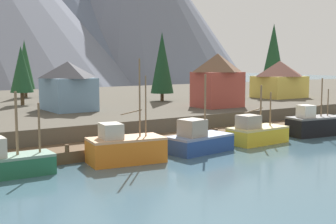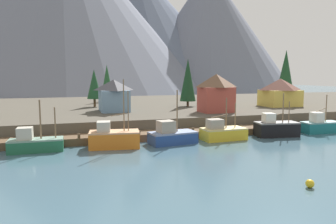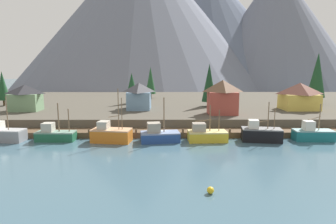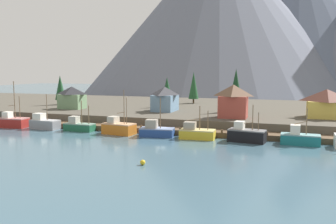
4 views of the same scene
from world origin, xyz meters
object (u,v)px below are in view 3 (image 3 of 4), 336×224
(fishing_boat_yellow, at_px, (206,135))
(channel_buoy, at_px, (210,190))
(fishing_boat_blue, at_px, (159,135))
(fishing_boat_black, at_px, (261,134))
(house_green, at_px, (25,97))
(conifer_mid_right, at_px, (209,83))
(conifer_back_left, at_px, (132,85))
(fishing_boat_grey, at_px, (4,134))
(house_yellow, at_px, (299,96))
(conifer_near_right, at_px, (151,80))
(fishing_boat_teal, at_px, (312,134))
(house_red, at_px, (223,97))
(conifer_mid_left, at_px, (3,86))
(house_blue, at_px, (139,96))
(fishing_boat_orange, at_px, (111,134))
(conifer_near_left, at_px, (317,75))
(fishing_boat_green, at_px, (55,135))

(fishing_boat_yellow, xyz_separation_m, channel_buoy, (-2.28, -19.89, -0.71))
(fishing_boat_blue, relative_size, fishing_boat_black, 1.10)
(house_green, relative_size, conifer_mid_right, 0.63)
(fishing_boat_yellow, distance_m, conifer_back_left, 33.28)
(fishing_boat_grey, xyz_separation_m, house_yellow, (56.37, 18.00, 4.35))
(conifer_near_right, bearing_deg, fishing_boat_teal, -54.74)
(fishing_boat_black, relative_size, conifer_back_left, 0.83)
(fishing_boat_blue, relative_size, house_red, 1.05)
(fishing_boat_yellow, relative_size, conifer_near_right, 0.68)
(house_green, distance_m, conifer_mid_left, 12.53)
(house_blue, bearing_deg, conifer_near_right, 86.25)
(conifer_back_left, height_order, channel_buoy, conifer_back_left)
(conifer_mid_left, xyz_separation_m, conifer_mid_right, (50.14, -1.40, 0.79))
(house_yellow, distance_m, conifer_mid_left, 69.95)
(fishing_boat_orange, height_order, fishing_boat_teal, fishing_boat_orange)
(fishing_boat_black, height_order, house_yellow, house_yellow)
(fishing_boat_black, height_order, fishing_boat_teal, fishing_boat_black)
(fishing_boat_grey, height_order, fishing_boat_orange, fishing_boat_orange)
(fishing_boat_black, relative_size, conifer_near_left, 0.51)
(fishing_boat_blue, xyz_separation_m, fishing_boat_teal, (25.38, 0.61, 0.01))
(house_blue, distance_m, conifer_mid_left, 34.25)
(house_red, bearing_deg, conifer_near_right, 118.78)
(conifer_mid_left, bearing_deg, fishing_boat_orange, -39.07)
(fishing_boat_grey, bearing_deg, conifer_mid_right, 36.39)
(fishing_boat_black, bearing_deg, channel_buoy, -111.09)
(fishing_boat_orange, bearing_deg, fishing_boat_teal, 9.39)
(house_yellow, height_order, conifer_mid_left, conifer_mid_left)
(fishing_boat_yellow, distance_m, conifer_near_left, 42.72)
(fishing_boat_grey, height_order, conifer_mid_left, conifer_mid_left)
(fishing_boat_green, relative_size, conifer_mid_right, 0.61)
(fishing_boat_green, xyz_separation_m, conifer_mid_left, (-21.48, 24.35, 6.38))
(house_blue, relative_size, channel_buoy, 10.03)
(fishing_boat_grey, xyz_separation_m, conifer_near_left, (64.75, 27.26, 8.66))
(house_yellow, xyz_separation_m, conifer_near_left, (8.38, 9.26, 4.31))
(house_red, height_order, house_blue, house_red)
(fishing_boat_grey, height_order, fishing_boat_blue, fishing_boat_grey)
(house_blue, bearing_deg, house_yellow, -1.58)
(fishing_boat_teal, bearing_deg, house_green, 165.37)
(fishing_boat_green, distance_m, house_blue, 22.80)
(fishing_boat_grey, distance_m, fishing_boat_yellow, 33.19)
(channel_buoy, bearing_deg, fishing_boat_green, 138.13)
(house_green, bearing_deg, fishing_boat_teal, -16.52)
(fishing_boat_orange, xyz_separation_m, fishing_boat_yellow, (15.56, 0.29, -0.17))
(house_green, distance_m, conifer_near_right, 35.81)
(fishing_boat_orange, bearing_deg, conifer_back_left, 98.09)
(fishing_boat_blue, bearing_deg, conifer_mid_left, 139.36)
(house_blue, bearing_deg, fishing_boat_grey, -137.18)
(conifer_near_left, relative_size, conifer_mid_right, 1.27)
(fishing_boat_grey, bearing_deg, house_yellow, 21.90)
(fishing_boat_green, relative_size, house_red, 0.91)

